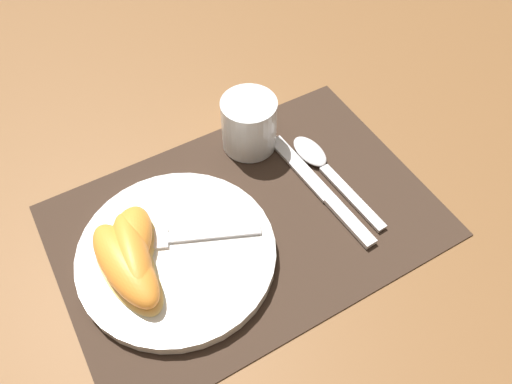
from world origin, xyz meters
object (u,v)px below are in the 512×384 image
Objects in this scene: plate at (177,254)px; citrus_wedge_2 at (126,266)px; citrus_wedge_1 at (132,256)px; fork at (174,238)px; citrus_wedge_0 at (130,241)px; spoon at (321,163)px; knife at (322,191)px; juice_glass at (249,126)px.

citrus_wedge_2 is (-0.06, -0.00, 0.02)m from plate.
citrus_wedge_2 is at bearing -144.21° from citrus_wedge_1.
fork is 1.57× the size of citrus_wedge_0.
citrus_wedge_2 is (-0.02, -0.03, 0.00)m from citrus_wedge_0.
citrus_wedge_0 is at bearing -178.71° from spoon.
citrus_wedge_1 is at bearing 177.01° from knife.
citrus_wedge_2 reaches higher than knife.
juice_glass is 0.37× the size of knife.
citrus_wedge_1 is at bearing -152.70° from juice_glass.
knife is (0.04, -0.12, -0.03)m from juice_glass.
citrus_wedge_1 is at bearing -171.71° from fork.
citrus_wedge_1 reaches higher than plate.
citrus_wedge_0 is (-0.21, -0.09, -0.00)m from juice_glass.
knife is at bearing -72.08° from juice_glass.
citrus_wedge_0 is at bearing 172.39° from knife.
fork reaches higher than plate.
citrus_wedge_0 is 0.02m from citrus_wedge_1.
citrus_wedge_2 is (-0.27, 0.01, 0.03)m from knife.
spoon reaches higher than knife.
juice_glass reaches higher than citrus_wedge_2.
citrus_wedge_1 reaches higher than knife.
citrus_wedge_1 is at bearing 170.54° from plate.
citrus_wedge_1 is (-0.25, 0.01, 0.03)m from knife.
citrus_wedge_1 reaches higher than fork.
plate is at bearing -9.46° from citrus_wedge_1.
citrus_wedge_2 reaches higher than spoon.
fork is at bearing 13.84° from citrus_wedge_2.
citrus_wedge_2 is (-0.01, -0.01, -0.00)m from citrus_wedge_1.
plate is 0.23m from spoon.
plate is 0.06m from citrus_wedge_2.
juice_glass is 0.71× the size of citrus_wedge_0.
citrus_wedge_2 is at bearing -179.85° from plate.
spoon is (0.06, -0.08, -0.03)m from juice_glass.
citrus_wedge_0 is (-0.05, 0.01, 0.01)m from fork.
citrus_wedge_0 is 0.85× the size of citrus_wedge_1.
juice_glass is 0.45× the size of fork.
juice_glass is 0.57× the size of citrus_wedge_2.
juice_glass is 0.13m from knife.
citrus_wedge_1 reaches higher than spoon.
citrus_wedge_1 is at bearing -103.97° from citrus_wedge_0.
juice_glass is 0.61× the size of citrus_wedge_1.
spoon is 0.28m from citrus_wedge_1.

